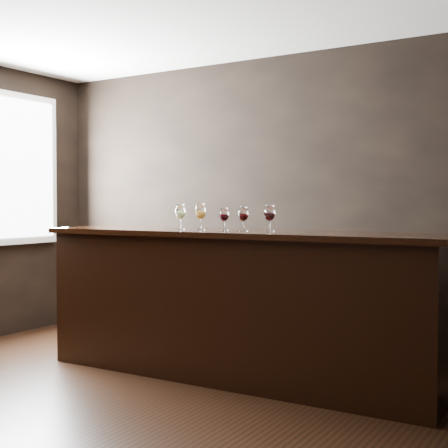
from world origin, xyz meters
The scene contains 10 objects.
ground centered at (0.00, 0.00, 0.00)m, with size 5.00×5.00×0.00m, color black.
room_shell centered at (-0.23, 0.11, 1.81)m, with size 5.02×4.52×2.81m.
bar_counter centered at (0.37, 1.08, 0.56)m, with size 3.22×0.70×1.13m, color black.
bar_top centered at (0.37, 1.08, 1.15)m, with size 3.33×0.77×0.04m, color black.
back_bar_shelf centered at (-0.20, 2.03, 0.50)m, with size 2.78×0.40×1.00m, color black.
glass_white centered at (-0.16, 1.07, 1.31)m, with size 0.09×0.09×0.21m.
glass_amber centered at (0.04, 1.06, 1.32)m, with size 0.09×0.09×0.21m.
glass_red_a centered at (0.27, 1.06, 1.29)m, with size 0.08×0.08×0.18m.
glass_red_b centered at (0.45, 1.05, 1.30)m, with size 0.08×0.08×0.19m.
glass_red_c centered at (0.67, 1.07, 1.31)m, with size 0.09×0.09×0.20m.
Camera 1 is at (2.86, -3.15, 1.39)m, focal length 50.00 mm.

